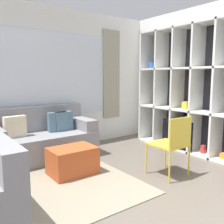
# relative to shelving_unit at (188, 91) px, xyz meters

# --- Properties ---
(ground_plane) EXTENTS (16.00, 16.00, 0.00)m
(ground_plane) POSITION_rel_shelving_unit_xyz_m (-2.08, -1.45, -1.14)
(ground_plane) COLOR #665B51
(wall_back) EXTENTS (5.70, 0.11, 2.70)m
(wall_back) POSITION_rel_shelving_unit_xyz_m (-2.08, 1.58, 0.22)
(wall_back) COLOR white
(wall_back) RESTS_ON ground_plane
(wall_right) EXTENTS (0.07, 4.20, 2.70)m
(wall_right) POSITION_rel_shelving_unit_xyz_m (0.21, 0.05, 0.21)
(wall_right) COLOR white
(wall_right) RESTS_ON ground_plane
(area_rug) EXTENTS (2.43, 2.26, 0.01)m
(area_rug) POSITION_rel_shelving_unit_xyz_m (-2.96, 0.09, -1.13)
(area_rug) COLOR gray
(area_rug) RESTS_ON ground_plane
(shelving_unit) EXTENTS (0.42, 2.18, 2.34)m
(shelving_unit) POSITION_rel_shelving_unit_xyz_m (0.00, 0.00, 0.00)
(shelving_unit) COLOR #232328
(shelving_unit) RESTS_ON ground_plane
(couch_main) EXTENTS (1.77, 0.83, 0.89)m
(couch_main) POSITION_rel_shelving_unit_xyz_m (-2.46, 1.12, -0.80)
(couch_main) COLOR gray
(couch_main) RESTS_ON ground_plane
(ottoman) EXTENTS (0.65, 0.46, 0.40)m
(ottoman) POSITION_rel_shelving_unit_xyz_m (-2.37, 0.18, -0.94)
(ottoman) COLOR #B74C23
(ottoman) RESTS_ON ground_plane
(folding_chair) EXTENTS (0.44, 0.46, 0.86)m
(folding_chair) POSITION_rel_shelving_unit_xyz_m (-1.29, -0.74, -0.62)
(folding_chair) COLOR gold
(folding_chair) RESTS_ON ground_plane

